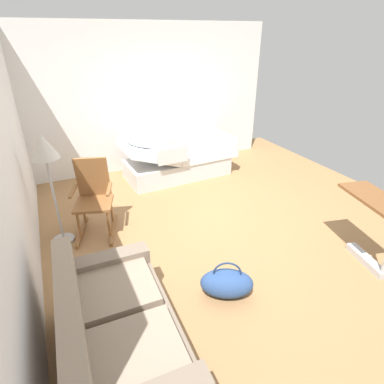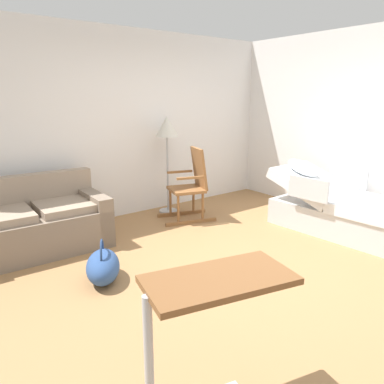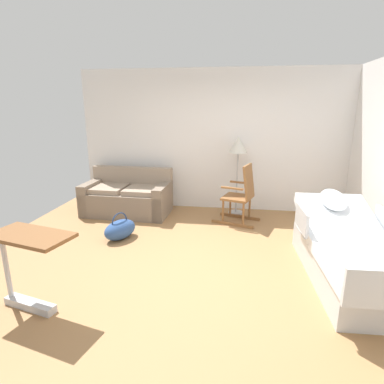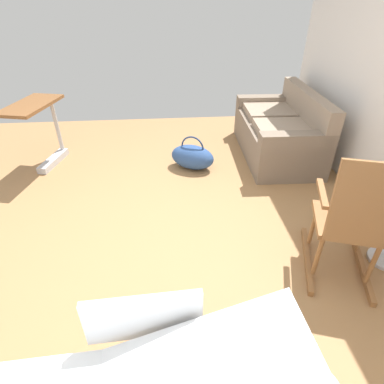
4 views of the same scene
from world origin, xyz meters
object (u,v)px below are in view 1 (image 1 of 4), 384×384
(hospital_bed, at_px, (177,161))
(couch, at_px, (119,337))
(duffel_bag, at_px, (227,283))
(floor_lamp, at_px, (45,154))
(rocking_chair, at_px, (94,198))
(overbed_table, at_px, (373,223))

(hospital_bed, relative_size, couch, 1.32)
(duffel_bag, bearing_deg, floor_lamp, 39.90)
(rocking_chair, bearing_deg, duffel_bag, -151.62)
(rocking_chair, distance_m, overbed_table, 3.50)
(hospital_bed, xyz_separation_m, overbed_table, (-3.33, -1.08, 0.24))
(floor_lamp, distance_m, overbed_table, 3.92)
(floor_lamp, relative_size, duffel_bag, 2.30)
(couch, distance_m, duffel_bag, 1.24)
(hospital_bed, bearing_deg, couch, 150.36)
(overbed_table, bearing_deg, rocking_chair, 53.66)
(rocking_chair, xyz_separation_m, duffel_bag, (-1.86, -1.00, -0.35))
(floor_lamp, xyz_separation_m, overbed_table, (-1.99, -3.30, -0.70))
(couch, distance_m, overbed_table, 3.03)
(couch, height_order, duffel_bag, couch)
(floor_lamp, bearing_deg, hospital_bed, -58.91)
(overbed_table, xyz_separation_m, duffel_bag, (0.22, 1.82, -0.38))
(hospital_bed, distance_m, floor_lamp, 2.76)
(hospital_bed, height_order, floor_lamp, floor_lamp)
(floor_lamp, bearing_deg, duffel_bag, -140.10)
(hospital_bed, distance_m, overbed_table, 3.51)
(rocking_chair, height_order, duffel_bag, rocking_chair)
(couch, relative_size, overbed_table, 1.86)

